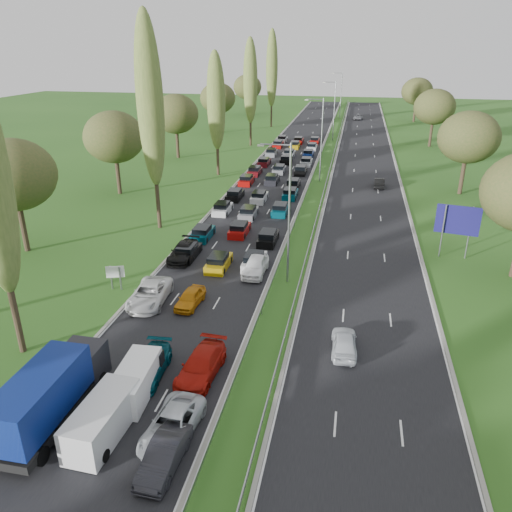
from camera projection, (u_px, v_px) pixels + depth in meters
The scene contains 25 objects.
ground at pixel (320, 178), 76.74m from camera, with size 260.00×260.00×0.00m, color #275319.
near_carriageway at pixel (280, 172), 80.21m from camera, with size 10.50×215.00×0.04m, color black.
far_carriageway at pixel (365, 176), 77.79m from camera, with size 10.50×215.00×0.04m, color black.
central_reservation at pixel (322, 171), 78.78m from camera, with size 2.36×215.00×0.32m.
lamp_columns at pixel (321, 141), 72.58m from camera, with size 0.18×140.18×12.00m.
poplar_row at pixel (193, 100), 64.07m from camera, with size 2.80×127.80×22.44m.
woodland_left at pixel (102, 142), 62.80m from camera, with size 8.00×166.00×11.10m.
woodland_right at pixel (482, 149), 58.21m from camera, with size 8.00×153.00×11.10m.
traffic_queue_fill at pixel (274, 177), 75.55m from camera, with size 9.11×68.40×0.80m.
near_car_2 at pixel (150, 294), 39.54m from camera, with size 2.59×5.63×1.56m, color silver.
near_car_3 at pixel (184, 251), 47.67m from camera, with size 2.10×5.16×1.50m, color black.
near_car_7 at pixel (149, 366), 30.82m from camera, with size 1.95×4.79×1.39m, color #054654.
near_car_8 at pixel (190, 298), 39.16m from camera, with size 1.54×3.82×1.30m, color #C7790D.
near_car_9 at pixel (164, 456), 24.13m from camera, with size 1.47×4.21×1.39m, color black.
near_car_10 at pixel (172, 425), 26.06m from camera, with size 2.28×4.95×1.38m, color #B6BBC1.
near_car_11 at pixel (201, 365), 30.78m from camera, with size 2.10×5.17×1.50m, color #A3130A.
near_car_12 at pixel (256, 266), 44.53m from camera, with size 1.87×4.65×1.58m, color white.
far_car_0 at pixel (344, 343), 33.24m from camera, with size 1.65×4.11×1.40m, color silver.
far_car_1 at pixel (379, 183), 71.47m from camera, with size 1.44×4.12×1.36m, color black.
far_car_2 at pixel (358, 117), 135.52m from camera, with size 2.22×4.82×1.34m, color slate.
blue_lorry at pixel (52, 392), 26.69m from camera, with size 2.36×8.50×3.59m.
white_van_front at pixel (104, 417), 26.14m from camera, with size 2.00×5.10×2.05m.
white_van_rear at pixel (137, 379), 29.23m from camera, with size 1.86×4.73×1.90m.
info_sign at pixel (115, 274), 41.53m from camera, with size 1.45×0.57×2.10m.
direction_sign at pixel (457, 222), 46.92m from camera, with size 3.94×0.88×5.20m.
Camera 1 is at (9.42, 4.21, 19.09)m, focal length 35.00 mm.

